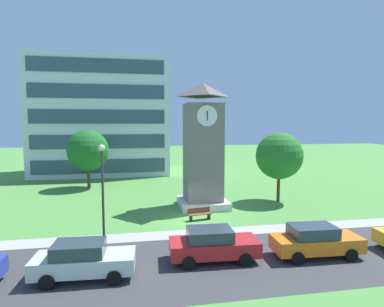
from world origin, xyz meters
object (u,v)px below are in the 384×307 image
Objects in this scene: park_bench at (200,214)px; parked_car_red at (213,244)px; tree_near_tower at (88,150)px; tree_streetside at (279,156)px; parked_car_silver at (83,260)px; clock_tower at (203,152)px; parked_car_orange at (315,241)px; street_lamp at (103,184)px.

park_bench is 7.00m from parked_car_red.
tree_near_tower is at bearing 125.59° from park_bench.
tree_streetside reaches higher than parked_car_red.
tree_streetside is 1.37× the size of parked_car_silver.
park_bench is 17.10m from tree_near_tower.
tree_near_tower is (-10.74, 9.89, -0.47)m from clock_tower.
tree_near_tower is (-9.71, 13.57, 3.73)m from park_bench.
clock_tower reaches higher than parked_car_orange.
parked_car_red is (-8.90, -11.17, -3.32)m from tree_streetside.
parked_car_orange is (11.23, -3.25, -2.80)m from street_lamp.
parked_car_silver is 11.80m from parked_car_orange.
parked_car_orange is at bearing -4.87° from parked_car_red.
street_lamp is (-6.43, -4.18, 3.20)m from park_bench.
parked_car_silver is at bearing -172.84° from parked_car_red.
tree_near_tower is at bearing 100.47° from street_lamp.
parked_car_silver is (-7.00, -7.75, 0.40)m from park_bench.
tree_streetside is at bearing -27.59° from tree_near_tower.
street_lamp is 0.94× the size of tree_streetside.
park_bench is 8.31m from street_lamp.
parked_car_orange is (4.79, -7.43, 0.40)m from park_bench.
parked_car_silver is at bearing -132.12° from park_bench.
parked_car_red is at bearing -95.85° from park_bench.
tree_near_tower is at bearing 124.64° from parked_car_orange.
clock_tower is 2.27× the size of parked_car_silver.
tree_near_tower reaches higher than park_bench.
parked_car_silver is at bearing -99.12° from street_lamp.
street_lamp is 6.95m from parked_car_red.
tree_streetside is at bearing 27.23° from park_bench.
park_bench is 0.31× the size of street_lamp.
street_lamp is at bearing -147.00° from park_bench.
park_bench is 0.39× the size of parked_car_orange.
parked_car_red is (-1.74, -10.64, -3.80)m from clock_tower.
parked_car_orange is (14.51, -21.00, -3.33)m from tree_near_tower.
parked_car_red is at bearing -128.56° from tree_streetside.
parked_car_silver and parked_car_orange have the same top height.
parked_car_red is (-0.71, -6.96, 0.40)m from park_bench.
parked_car_orange is at bearing -16.14° from street_lamp.
clock_tower is 5.68m from park_bench.
tree_streetside reaches higher than parked_car_silver.
park_bench is at bearing 84.15° from parked_car_red.
parked_car_silver is at bearing -178.44° from parked_car_orange.
parked_car_red is at bearing -25.93° from street_lamp.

